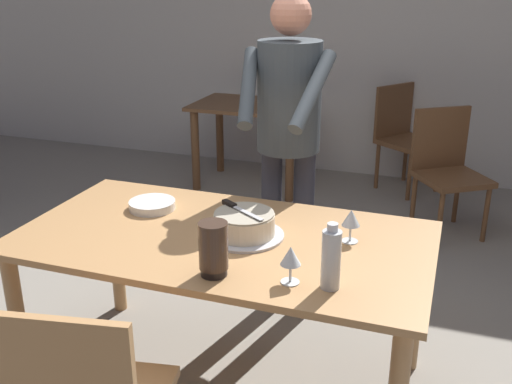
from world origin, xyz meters
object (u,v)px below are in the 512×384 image
Objects in this scene: wine_glass_near at (351,219)px; main_dining_table at (223,256)px; wine_glass_far at (291,257)px; hurricane_lamp at (213,249)px; plate_stack at (152,205)px; water_bottle at (331,259)px; background_chair_1 at (447,167)px; background_table at (252,122)px; cake_on_platter at (244,225)px; cake_knife at (234,206)px; person_cutting_cake at (288,126)px; background_chair_0 at (403,134)px.

main_dining_table is at bearing -167.09° from wine_glass_near.
wine_glass_far is 0.29m from hurricane_lamp.
water_bottle reaches higher than plate_stack.
water_bottle is at bearing 4.80° from wine_glass_far.
background_table is at bearing 164.08° from background_chair_1.
main_dining_table is at bearing -21.54° from plate_stack.
cake_on_platter is 1.62× the size of hurricane_lamp.
cake_on_platter is 0.10m from cake_knife.
water_bottle reaches higher than background_chair_1.
plate_stack is 0.24× the size of background_chair_1.
person_cutting_cake reaches higher than cake_on_platter.
hurricane_lamp reaches higher than background_chair_0.
wine_glass_near is (0.96, -0.05, 0.08)m from plate_stack.
background_chair_0 is (0.43, 2.92, -0.37)m from cake_knife.
wine_glass_near is at bearing -88.70° from background_chair_0.
wine_glass_far is (0.30, -0.32, 0.05)m from cake_on_platter.
background_table is 1.31m from background_chair_0.
main_dining_table is 12.26× the size of wine_glass_near.
cake_knife is at bearing -13.43° from plate_stack.
background_chair_1 is (1.66, -0.47, -0.09)m from background_table.
background_chair_1 reaches higher than wine_glass_far.
hurricane_lamp reaches higher than plate_stack.
background_chair_0 is at bearing 91.30° from wine_glass_near.
background_chair_0 is at bearing 88.70° from wine_glass_far.
background_chair_1 reaches higher than background_table.
hurricane_lamp is (0.10, -0.33, 0.21)m from main_dining_table.
water_bottle is at bearing -97.76° from background_chair_1.
background_chair_1 is (1.29, 1.97, -0.28)m from plate_stack.
background_table is (-0.89, 2.59, -0.22)m from cake_on_platter.
cake_on_platter is 0.20× the size of person_cutting_cake.
hurricane_lamp is (0.53, -0.50, 0.09)m from plate_stack.
water_bottle is (0.44, -0.31, 0.06)m from cake_on_platter.
water_bottle is at bearing -34.88° from cake_on_platter.
water_bottle reaches higher than wine_glass_near.
main_dining_table is 5.19× the size of cake_on_platter.
person_cutting_cake is at bearing 90.83° from hurricane_lamp.
hurricane_lamp reaches higher than cake_on_platter.
cake_knife is at bearing 63.48° from main_dining_table.
hurricane_lamp is 0.21× the size of background_table.
person_cutting_cake is at bearing 44.34° from plate_stack.
main_dining_table is 8.41× the size of hurricane_lamp.
main_dining_table is 1.96× the size of background_chair_1.
wine_glass_far is at bearing -47.17° from cake_on_platter.
background_chair_1 is at bearing 80.57° from wine_glass_near.
background_chair_0 reaches higher than main_dining_table.
wine_glass_near reaches higher than cake_on_platter.
wine_glass_far is at bearing -91.30° from background_chair_0.
cake_knife is 0.27× the size of background_chair_0.
background_table is (-1.32, 2.49, -0.28)m from wine_glass_near.
wine_glass_far is at bearing -29.73° from plate_stack.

